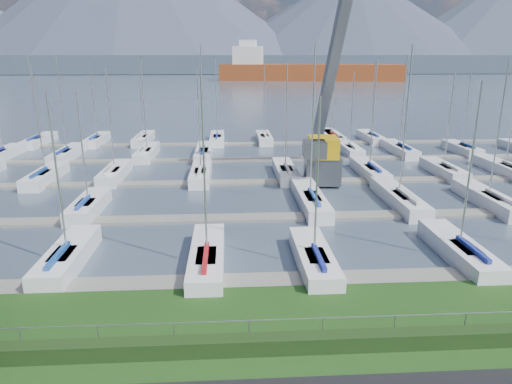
{
  "coord_description": "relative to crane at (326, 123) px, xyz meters",
  "views": [
    {
      "loc": [
        -1.68,
        -16.04,
        11.39
      ],
      "look_at": [
        0.0,
        12.0,
        3.0
      ],
      "focal_mm": 32.0,
      "sensor_mm": 36.0,
      "label": 1
    }
  ],
  "objects": [
    {
      "name": "water",
      "position": [
        -7.5,
        233.56,
        -5.73
      ],
      "size": [
        800.0,
        540.0,
        0.2
      ],
      "primitive_type": "cube",
      "color": "#435162"
    },
    {
      "name": "hedge",
      "position": [
        -7.5,
        -26.84,
        -4.98
      ],
      "size": [
        80.0,
        0.7,
        0.7
      ],
      "primitive_type": "cube",
      "color": "#1C3413",
      "rests_on": "grass"
    },
    {
      "name": "fence",
      "position": [
        -7.5,
        -26.44,
        -4.13
      ],
      "size": [
        80.0,
        0.04,
        0.04
      ],
      "primitive_type": "cylinder",
      "rotation": [
        0.0,
        1.57,
        0.0
      ],
      "color": "gray",
      "rests_on": "grass"
    },
    {
      "name": "foothill",
      "position": [
        -7.5,
        303.56,
        0.67
      ],
      "size": [
        900.0,
        80.0,
        12.0
      ],
      "primitive_type": "cube",
      "color": "#3E4B5A",
      "rests_on": "water"
    },
    {
      "name": "mountains",
      "position": [
        -0.15,
        378.18,
        41.35
      ],
      "size": [
        1190.0,
        360.0,
        115.0
      ],
      "color": "#3C4958",
      "rests_on": "water"
    },
    {
      "name": "docks",
      "position": [
        -7.5,
        -0.44,
        -5.55
      ],
      "size": [
        90.0,
        41.6,
        0.25
      ],
      "color": "gray",
      "rests_on": "water"
    },
    {
      "name": "crane",
      "position": [
        0.0,
        0.0,
        0.0
      ],
      "size": [
        5.11,
        13.31,
        22.35
      ],
      "rotation": [
        0.0,
        0.0,
        -0.08
      ],
      "color": "#4F5256",
      "rests_on": "water"
    },
    {
      "name": "cargo_ship_mid",
      "position": [
        27.61,
        189.77,
        -1.68
      ],
      "size": [
        90.83,
        31.35,
        21.5
      ],
      "rotation": [
        0.0,
        0.0,
        -0.15
      ],
      "color": "brown",
      "rests_on": "water"
    },
    {
      "name": "sailboat_fleet",
      "position": [
        -8.92,
        2.82,
        0.17
      ],
      "size": [
        75.68,
        49.72,
        13.61
      ],
      "color": "silver",
      "rests_on": "water"
    }
  ]
}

